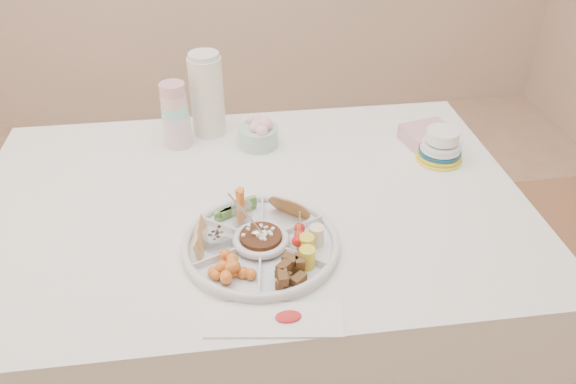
{
  "coord_description": "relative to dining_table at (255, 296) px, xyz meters",
  "views": [
    {
      "loc": [
        -0.06,
        -1.26,
        1.67
      ],
      "look_at": [
        0.09,
        -0.11,
        0.85
      ],
      "focal_mm": 35.0,
      "sensor_mm": 36.0,
      "label": 1
    }
  ],
  "objects": [
    {
      "name": "tortillas",
      "position": [
        0.09,
        -0.11,
        0.42
      ],
      "size": [
        0.12,
        0.12,
        0.06
      ],
      "primitive_type": null,
      "rotation": [
        0.0,
        0.0,
        0.4
      ],
      "color": "olive",
      "rests_on": "party_tray"
    },
    {
      "name": "dining_table",
      "position": [
        0.0,
        0.0,
        0.0
      ],
      "size": [
        1.52,
        1.02,
        0.76
      ],
      "primitive_type": "cube",
      "color": "white",
      "rests_on": "floor"
    },
    {
      "name": "bean_dip",
      "position": [
        0.01,
        -0.21,
        0.41
      ],
      "size": [
        0.13,
        0.13,
        0.04
      ],
      "primitive_type": "cylinder",
      "rotation": [
        0.0,
        0.0,
        0.4
      ],
      "color": "black",
      "rests_on": "party_tray"
    },
    {
      "name": "party_tray",
      "position": [
        0.01,
        -0.21,
        0.4
      ],
      "size": [
        0.5,
        0.5,
        0.04
      ],
      "primitive_type": "cylinder",
      "rotation": [
        0.0,
        0.0,
        0.4
      ],
      "color": "white",
      "rests_on": "dining_table"
    },
    {
      "name": "banana_tomato",
      "position": [
        0.14,
        -0.23,
        0.44
      ],
      "size": [
        0.16,
        0.16,
        0.1
      ],
      "primitive_type": null,
      "rotation": [
        0.0,
        0.0,
        0.4
      ],
      "color": "#FFF78D",
      "rests_on": "party_tray"
    },
    {
      "name": "plate_stack",
      "position": [
        0.59,
        0.13,
        0.42
      ],
      "size": [
        0.16,
        0.16,
        0.09
      ],
      "primitive_type": "cylinder",
      "rotation": [
        0.0,
        0.0,
        -0.12
      ],
      "color": "gold",
      "rests_on": "dining_table"
    },
    {
      "name": "carrot_cucumber",
      "position": [
        -0.04,
        -0.1,
        0.44
      ],
      "size": [
        0.14,
        0.14,
        0.1
      ],
      "primitive_type": null,
      "rotation": [
        0.0,
        0.0,
        0.4
      ],
      "color": "orange",
      "rests_on": "party_tray"
    },
    {
      "name": "granola_chunks",
      "position": [
        0.06,
        -0.33,
        0.42
      ],
      "size": [
        0.12,
        0.12,
        0.04
      ],
      "primitive_type": null,
      "rotation": [
        0.0,
        0.0,
        0.4
      ],
      "color": "#403015",
      "rests_on": "party_tray"
    },
    {
      "name": "chair",
      "position": [
        1.07,
        0.07,
        0.19
      ],
      "size": [
        0.49,
        0.49,
        1.14
      ],
      "primitive_type": "cube",
      "rotation": [
        0.0,
        0.0,
        0.03
      ],
      "color": "brown",
      "rests_on": "floor"
    },
    {
      "name": "thermos",
      "position": [
        -0.1,
        0.39,
        0.52
      ],
      "size": [
        0.13,
        0.13,
        0.28
      ],
      "primitive_type": "cylinder",
      "rotation": [
        0.0,
        0.0,
        -0.31
      ],
      "color": "silver",
      "rests_on": "dining_table"
    },
    {
      "name": "cherries",
      "position": [
        -0.07,
        -0.32,
        0.42
      ],
      "size": [
        0.16,
        0.16,
        0.05
      ],
      "primitive_type": null,
      "rotation": [
        0.0,
        0.0,
        0.4
      ],
      "color": "#F8A32B",
      "rests_on": "party_tray"
    },
    {
      "name": "placemat",
      "position": [
        0.02,
        -0.45,
        0.38
      ],
      "size": [
        0.3,
        0.13,
        0.01
      ],
      "primitive_type": "cube",
      "rotation": [
        0.0,
        0.0,
        -0.13
      ],
      "color": "white",
      "rests_on": "dining_table"
    },
    {
      "name": "flower_bowl",
      "position": [
        0.05,
        0.29,
        0.43
      ],
      "size": [
        0.13,
        0.13,
        0.09
      ],
      "primitive_type": "cylinder",
      "rotation": [
        0.0,
        0.0,
        0.01
      ],
      "color": "#90BAA2",
      "rests_on": "dining_table"
    },
    {
      "name": "cup_stack",
      "position": [
        -0.2,
        0.33,
        0.5
      ],
      "size": [
        0.11,
        0.11,
        0.24
      ],
      "primitive_type": "cylinder",
      "rotation": [
        0.0,
        0.0,
        -0.26
      ],
      "color": "#A6BCA0",
      "rests_on": "dining_table"
    },
    {
      "name": "pita_raisins",
      "position": [
        -0.12,
        -0.2,
        0.42
      ],
      "size": [
        0.13,
        0.13,
        0.06
      ],
      "primitive_type": null,
      "rotation": [
        0.0,
        0.0,
        0.4
      ],
      "color": "tan",
      "rests_on": "party_tray"
    },
    {
      "name": "floor",
      "position": [
        0.0,
        0.0,
        -0.38
      ],
      "size": [
        4.0,
        4.0,
        0.0
      ],
      "primitive_type": "plane",
      "color": "tan",
      "rests_on": "ground"
    },
    {
      "name": "napkin_stack",
      "position": [
        0.59,
        0.23,
        0.4
      ],
      "size": [
        0.17,
        0.16,
        0.05
      ],
      "primitive_type": "cube",
      "rotation": [
        0.0,
        0.0,
        0.23
      ],
      "color": "#D298A4",
      "rests_on": "dining_table"
    }
  ]
}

